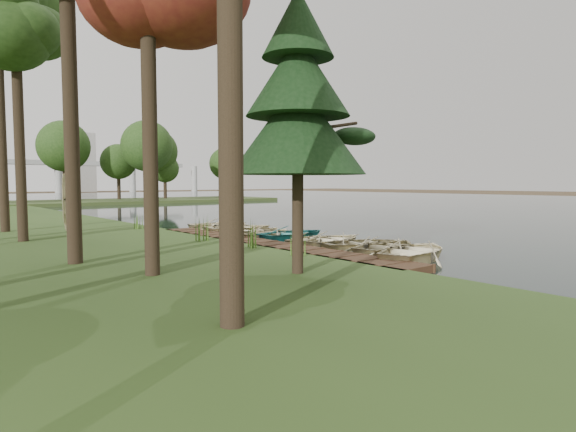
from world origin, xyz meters
TOP-DOWN VIEW (x-y plane):
  - ground at (0.00, 0.00)m, footprint 300.00×300.00m
  - water at (30.00, 20.00)m, footprint 130.00×200.00m
  - boardwalk at (-1.60, 0.00)m, footprint 1.60×16.00m
  - peninsula at (8.00, 50.00)m, footprint 50.00×14.00m
  - far_trees at (4.67, 50.00)m, footprint 45.60×5.60m
  - bridge at (12.31, 120.00)m, footprint 95.90×4.00m
  - building_a at (30.00, 140.00)m, footprint 10.00×8.00m
  - rowboat_0 at (0.75, -6.13)m, footprint 4.59×3.77m
  - rowboat_1 at (1.15, -4.54)m, footprint 4.12×3.30m
  - rowboat_2 at (1.12, -3.29)m, footprint 4.16×3.50m
  - rowboat_3 at (1.16, -1.59)m, footprint 4.00×3.21m
  - rowboat_4 at (0.87, -0.53)m, footprint 3.31×2.61m
  - rowboat_5 at (1.17, 1.25)m, footprint 3.77×2.70m
  - rowboat_6 at (0.70, 2.55)m, footprint 4.04×3.49m
  - rowboat_7 at (0.75, 4.17)m, footprint 3.44×2.53m
  - rowboat_8 at (0.89, 5.43)m, footprint 4.04×3.17m
  - rowboat_9 at (1.16, 7.12)m, footprint 3.78×3.13m
  - rowboat_10 at (1.15, 8.18)m, footprint 4.02×3.28m
  - stored_rowboat at (-7.17, 8.25)m, footprint 3.51×2.84m
  - tree_4 at (-9.50, 6.93)m, footprint 3.76×3.76m
  - pine_tree at (-5.02, -6.31)m, footprint 3.80×3.80m
  - reeds_0 at (-2.87, -3.77)m, footprint 0.60×0.60m
  - reeds_1 at (-3.00, -1.14)m, footprint 0.60×0.60m
  - reeds_2 at (-3.41, 2.00)m, footprint 0.60×0.60m
  - reeds_3 at (-3.32, 9.24)m, footprint 0.60×0.60m

SIDE VIEW (x-z plane):
  - ground at x=0.00m, z-range 0.00..0.00m
  - water at x=30.00m, z-range 0.00..0.05m
  - boardwalk at x=-1.60m, z-range 0.00..0.30m
  - peninsula at x=8.00m, z-range 0.00..0.45m
  - rowboat_4 at x=0.87m, z-range 0.05..0.67m
  - rowboat_9 at x=1.16m, z-range 0.05..0.73m
  - rowboat_7 at x=0.75m, z-range 0.05..0.74m
  - rowboat_6 at x=0.70m, z-range 0.05..0.75m
  - rowboat_10 at x=1.15m, z-range 0.05..0.78m
  - rowboat_2 at x=1.12m, z-range 0.05..0.79m
  - rowboat_3 at x=1.16m, z-range 0.05..0.79m
  - rowboat_8 at x=0.89m, z-range 0.05..0.81m
  - rowboat_1 at x=1.15m, z-range 0.05..0.81m
  - rowboat_5 at x=1.17m, z-range 0.05..0.83m
  - rowboat_0 at x=0.75m, z-range 0.05..0.88m
  - stored_rowboat at x=-7.17m, z-range 0.30..0.94m
  - reeds_3 at x=-3.32m, z-range 0.30..1.18m
  - reeds_0 at x=-2.87m, z-range 0.30..1.25m
  - reeds_2 at x=-3.41m, z-range 0.30..1.38m
  - reeds_1 at x=-3.00m, z-range 0.30..1.39m
  - pine_tree at x=-5.02m, z-range 1.19..9.08m
  - far_trees at x=4.67m, z-range 2.03..10.83m
  - bridge at x=12.31m, z-range 2.78..11.38m
  - building_a at x=30.00m, z-range 0.00..18.00m
  - tree_4 at x=-9.50m, z-range 3.98..14.87m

